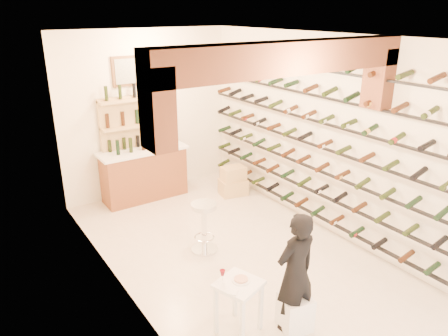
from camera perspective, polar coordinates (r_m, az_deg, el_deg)
name	(u,v)px	position (r m, az deg, el deg)	size (l,w,h in m)	color
ground	(235,252)	(6.70, 1.46, -11.23)	(6.00, 6.00, 0.00)	beige
room_shell	(248,113)	(5.63, 3.20, 7.41)	(3.52, 6.02, 3.21)	white
wine_rack	(314,140)	(6.98, 11.92, 3.65)	(0.32, 5.70, 2.56)	black
back_counter	(144,173)	(8.43, -10.64, -0.61)	(1.70, 0.62, 1.29)	brown
back_shelving	(137,138)	(8.44, -11.58, 3.91)	(1.40, 0.31, 2.73)	tan
tasting_table	(238,292)	(4.99, 1.94, -16.22)	(0.58, 0.58, 0.80)	white
white_stool	(295,312)	(5.30, 9.50, -18.49)	(0.34, 0.34, 0.43)	white
person	(295,273)	(4.99, 9.54, -13.70)	(0.54, 0.36, 1.48)	black
chrome_barstool	(204,224)	(6.53, -2.68, -7.46)	(0.41, 0.41, 0.80)	silver
crate_lower	(233,187)	(8.58, 1.25, -2.55)	(0.53, 0.37, 0.32)	tan
crate_upper	(233,173)	(8.46, 1.26, -0.73)	(0.46, 0.31, 0.27)	tan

